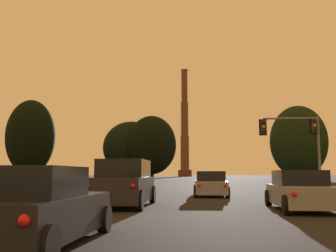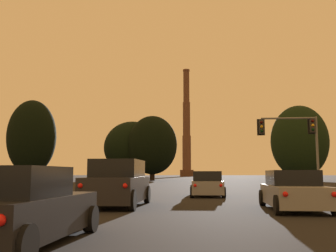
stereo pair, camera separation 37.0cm
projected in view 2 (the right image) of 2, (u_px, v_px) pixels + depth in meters
hatchback_left_lane_third at (19, 209)px, 7.23m from camera, size 1.96×4.13×1.44m
suv_left_lane_second at (118, 184)px, 15.80m from camera, size 2.10×4.91×1.86m
sedan_right_lane_second at (293, 191)px, 14.24m from camera, size 2.09×4.74×1.43m
hatchback_center_lane_front at (207, 185)px, 22.57m from camera, size 1.98×4.14×1.44m
traffic_light_overhead_right at (297, 134)px, 29.31m from camera, size 4.53×0.50×5.54m
smokestack at (187, 134)px, 171.43m from camera, size 5.89×5.89×47.30m
treeline_center_left at (32, 137)px, 75.04m from camera, size 9.29×8.36×15.37m
treeline_left_mid at (132, 148)px, 77.01m from camera, size 11.09×9.98×11.49m
treeline_center_right at (152, 145)px, 73.19m from camera, size 9.21×8.29×12.05m
treeline_far_left at (300, 142)px, 68.28m from camera, size 9.84×8.86×13.15m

